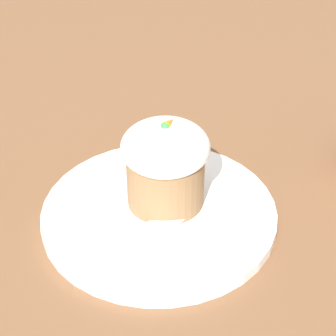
# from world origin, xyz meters

# --- Properties ---
(ground_plane) EXTENTS (4.00, 4.00, 0.00)m
(ground_plane) POSITION_xyz_m (0.00, 0.00, 0.00)
(ground_plane) COLOR brown
(dessert_plate) EXTENTS (0.22, 0.22, 0.01)m
(dessert_plate) POSITION_xyz_m (0.00, 0.00, 0.01)
(dessert_plate) COLOR white
(dessert_plate) RESTS_ON ground_plane
(carrot_cake) EXTENTS (0.08, 0.08, 0.09)m
(carrot_cake) POSITION_xyz_m (0.01, -0.00, 0.06)
(carrot_cake) COLOR olive
(carrot_cake) RESTS_ON dessert_plate
(spoon) EXTENTS (0.11, 0.07, 0.01)m
(spoon) POSITION_xyz_m (-0.02, -0.01, 0.01)
(spoon) COLOR #B7B7BC
(spoon) RESTS_ON dessert_plate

